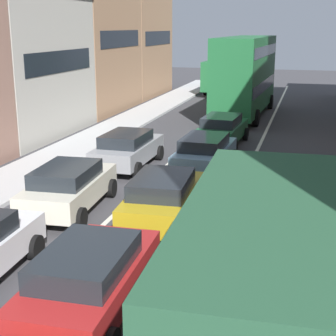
{
  "coord_description": "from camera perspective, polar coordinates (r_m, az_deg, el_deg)",
  "views": [
    {
      "loc": [
        3.96,
        -2.24,
        5.7
      ],
      "look_at": [
        0.0,
        12.0,
        1.6
      ],
      "focal_mm": 54.8,
      "sensor_mm": 36.0,
      "label": 1
    }
  ],
  "objects": [
    {
      "name": "lane_stripe_right",
      "position": [
        23.07,
        9.44,
        1.0
      ],
      "size": [
        0.16,
        60.0,
        0.01
      ],
      "primitive_type": "cube",
      "color": "silver",
      "rests_on": "ground"
    },
    {
      "name": "removalist_box_truck",
      "position": [
        7.96,
        12.13,
        -12.81
      ],
      "size": [
        2.94,
        7.79,
        3.58
      ],
      "rotation": [
        0.0,
        0.0,
        1.61
      ],
      "color": "#A51E1E",
      "rests_on": "ground"
    },
    {
      "name": "sedan_centre_lane_fifth",
      "position": [
        25.48,
        6.02,
        4.32
      ],
      "size": [
        2.25,
        4.39,
        1.49
      ],
      "rotation": [
        0.0,
        0.0,
        1.52
      ],
      "color": "#19592D",
      "rests_on": "ground"
    },
    {
      "name": "sedan_left_lane_third",
      "position": [
        16.57,
        -10.99,
        -2.0
      ],
      "size": [
        2.29,
        4.41,
        1.49
      ],
      "rotation": [
        0.0,
        0.0,
        1.64
      ],
      "color": "beige",
      "rests_on": "ground"
    },
    {
      "name": "sedan_right_lane_behind_truck",
      "position": [
        14.68,
        13.2,
        -4.44
      ],
      "size": [
        2.1,
        4.32,
        1.49
      ],
      "rotation": [
        0.0,
        0.0,
        1.56
      ],
      "color": "black",
      "rests_on": "ground"
    },
    {
      "name": "coupe_centre_lane_fourth",
      "position": [
        20.66,
        4.12,
        1.73
      ],
      "size": [
        2.16,
        4.35,
        1.49
      ],
      "rotation": [
        0.0,
        0.0,
        1.54
      ],
      "color": "#759EB7",
      "rests_on": "ground"
    },
    {
      "name": "sedan_centre_lane_second",
      "position": [
        10.7,
        -8.7,
        -11.97
      ],
      "size": [
        2.18,
        4.36,
        1.49
      ],
      "rotation": [
        0.0,
        0.0,
        1.61
      ],
      "color": "#A51E1E",
      "rests_on": "ground"
    },
    {
      "name": "sedan_left_lane_fourth",
      "position": [
        21.35,
        -4.52,
        2.18
      ],
      "size": [
        2.1,
        4.32,
        1.49
      ],
      "rotation": [
        0.0,
        0.0,
        1.56
      ],
      "color": "gray",
      "rests_on": "ground"
    },
    {
      "name": "hatchback_centre_lane_third",
      "position": [
        15.25,
        -0.54,
        -3.25
      ],
      "size": [
        2.28,
        4.41,
        1.49
      ],
      "rotation": [
        0.0,
        0.0,
        1.63
      ],
      "color": "#B29319",
      "rests_on": "ground"
    },
    {
      "name": "sidewalk_left",
      "position": [
        25.3,
        -9.82,
        2.41
      ],
      "size": [
        2.6,
        64.0,
        0.14
      ],
      "primitive_type": "cube",
      "color": "#B8B8B8",
      "rests_on": "ground"
    },
    {
      "name": "bus_far_queue_secondary",
      "position": [
        47.01,
        6.68,
        10.59
      ],
      "size": [
        3.05,
        10.57,
        2.9
      ],
      "rotation": [
        0.0,
        0.0,
        1.54
      ],
      "color": "#1E6033",
      "rests_on": "ground"
    },
    {
      "name": "lane_stripe_left",
      "position": [
        23.65,
        1.23,
        1.56
      ],
      "size": [
        0.16,
        60.0,
        0.01
      ],
      "primitive_type": "cube",
      "color": "silver",
      "rests_on": "ground"
    },
    {
      "name": "bus_mid_queue_primary",
      "position": [
        33.7,
        8.61,
        10.45
      ],
      "size": [
        3.11,
        10.59,
        5.06
      ],
      "rotation": [
        0.0,
        0.0,
        1.53
      ],
      "color": "#1E6033",
      "rests_on": "ground"
    }
  ]
}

